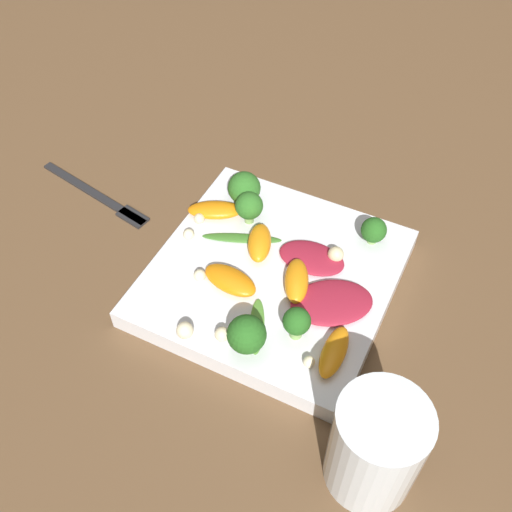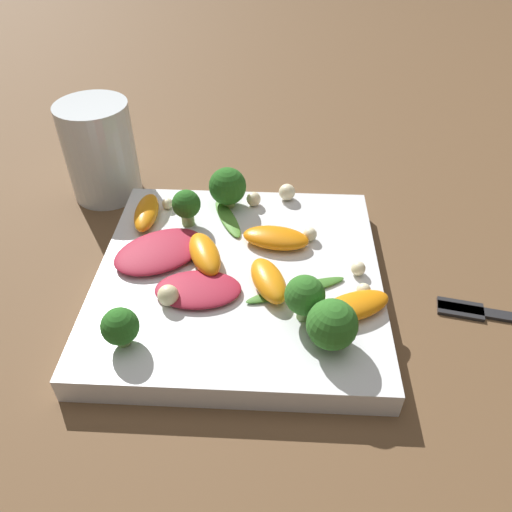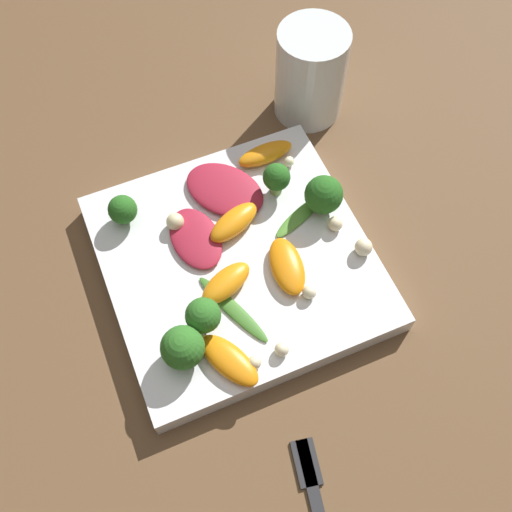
# 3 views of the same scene
# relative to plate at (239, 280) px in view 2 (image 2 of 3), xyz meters

# --- Properties ---
(ground_plane) EXTENTS (2.40, 2.40, 0.00)m
(ground_plane) POSITION_rel_plate_xyz_m (0.00, 0.00, -0.01)
(ground_plane) COLOR brown
(plate) EXTENTS (0.26, 0.26, 0.03)m
(plate) POSITION_rel_plate_xyz_m (0.00, 0.00, 0.00)
(plate) COLOR white
(plate) RESTS_ON ground_plane
(drinking_glass) EXTENTS (0.08, 0.08, 0.11)m
(drinking_glass) POSITION_rel_plate_xyz_m (-0.17, 0.16, 0.04)
(drinking_glass) COLOR white
(drinking_glass) RESTS_ON ground_plane
(radicchio_leaf_0) EXTENTS (0.11, 0.10, 0.01)m
(radicchio_leaf_0) POSITION_rel_plate_xyz_m (-0.08, 0.02, 0.02)
(radicchio_leaf_0) COLOR maroon
(radicchio_leaf_0) RESTS_ON plate
(radicchio_leaf_1) EXTENTS (0.08, 0.05, 0.01)m
(radicchio_leaf_1) POSITION_rel_plate_xyz_m (-0.03, -0.03, 0.02)
(radicchio_leaf_1) COLOR maroon
(radicchio_leaf_1) RESTS_ON plate
(orange_segment_0) EXTENTS (0.05, 0.07, 0.02)m
(orange_segment_0) POSITION_rel_plate_xyz_m (-0.03, 0.01, 0.02)
(orange_segment_0) COLOR orange
(orange_segment_0) RESTS_ON plate
(orange_segment_1) EXTENTS (0.07, 0.06, 0.01)m
(orange_segment_1) POSITION_rel_plate_xyz_m (0.10, -0.05, 0.02)
(orange_segment_1) COLOR orange
(orange_segment_1) RESTS_ON plate
(orange_segment_2) EXTENTS (0.07, 0.04, 0.02)m
(orange_segment_2) POSITION_rel_plate_xyz_m (0.03, 0.04, 0.02)
(orange_segment_2) COLOR orange
(orange_segment_2) RESTS_ON plate
(orange_segment_3) EXTENTS (0.03, 0.07, 0.02)m
(orange_segment_3) POSITION_rel_plate_xyz_m (-0.10, 0.08, 0.02)
(orange_segment_3) COLOR orange
(orange_segment_3) RESTS_ON plate
(orange_segment_4) EXTENTS (0.05, 0.06, 0.02)m
(orange_segment_4) POSITION_rel_plate_xyz_m (0.03, -0.02, 0.02)
(orange_segment_4) COLOR orange
(orange_segment_4) RESTS_ON plate
(broccoli_floret_0) EXTENTS (0.04, 0.04, 0.04)m
(broccoli_floret_0) POSITION_rel_plate_xyz_m (-0.02, 0.10, 0.04)
(broccoli_floret_0) COLOR #7A9E51
(broccoli_floret_0) RESTS_ON plate
(broccoli_floret_1) EXTENTS (0.03, 0.03, 0.04)m
(broccoli_floret_1) POSITION_rel_plate_xyz_m (-0.06, 0.07, 0.04)
(broccoli_floret_1) COLOR #84AD5B
(broccoli_floret_1) RESTS_ON plate
(broccoli_floret_2) EXTENTS (0.03, 0.03, 0.03)m
(broccoli_floret_2) POSITION_rel_plate_xyz_m (-0.09, -0.09, 0.03)
(broccoli_floret_2) COLOR #84AD5B
(broccoli_floret_2) RESTS_ON plate
(broccoli_floret_3) EXTENTS (0.03, 0.03, 0.04)m
(broccoli_floret_3) POSITION_rel_plate_xyz_m (0.06, -0.06, 0.04)
(broccoli_floret_3) COLOR #84AD5B
(broccoli_floret_3) RESTS_ON plate
(broccoli_floret_4) EXTENTS (0.04, 0.04, 0.04)m
(broccoli_floret_4) POSITION_rel_plate_xyz_m (0.08, -0.08, 0.04)
(broccoli_floret_4) COLOR #84AD5B
(broccoli_floret_4) RESTS_ON plate
(arugula_sprig_0) EXTENTS (0.09, 0.05, 0.00)m
(arugula_sprig_0) POSITION_rel_plate_xyz_m (0.05, -0.03, 0.01)
(arugula_sprig_0) COLOR #3D7528
(arugula_sprig_0) RESTS_ON plate
(arugula_sprig_1) EXTENTS (0.04, 0.07, 0.00)m
(arugula_sprig_1) POSITION_rel_plate_xyz_m (-0.02, 0.08, 0.01)
(arugula_sprig_1) COLOR #518E33
(arugula_sprig_1) RESTS_ON plate
(macadamia_nut_0) EXTENTS (0.01, 0.01, 0.01)m
(macadamia_nut_0) POSITION_rel_plate_xyz_m (-0.08, 0.10, 0.02)
(macadamia_nut_0) COLOR beige
(macadamia_nut_0) RESTS_ON plate
(macadamia_nut_1) EXTENTS (0.01, 0.01, 0.01)m
(macadamia_nut_1) POSITION_rel_plate_xyz_m (0.11, -0.03, 0.02)
(macadamia_nut_1) COLOR beige
(macadamia_nut_1) RESTS_ON plate
(macadamia_nut_2) EXTENTS (0.02, 0.02, 0.02)m
(macadamia_nut_2) POSITION_rel_plate_xyz_m (-0.06, -0.05, 0.02)
(macadamia_nut_2) COLOR beige
(macadamia_nut_2) RESTS_ON plate
(macadamia_nut_3) EXTENTS (0.01, 0.01, 0.01)m
(macadamia_nut_3) POSITION_rel_plate_xyz_m (0.11, -0.00, 0.02)
(macadamia_nut_3) COLOR beige
(macadamia_nut_3) RESTS_ON plate
(macadamia_nut_4) EXTENTS (0.02, 0.02, 0.02)m
(macadamia_nut_4) POSITION_rel_plate_xyz_m (0.01, 0.11, 0.02)
(macadamia_nut_4) COLOR beige
(macadamia_nut_4) RESTS_ON plate
(macadamia_nut_5) EXTENTS (0.01, 0.01, 0.01)m
(macadamia_nut_5) POSITION_rel_plate_xyz_m (0.07, 0.05, 0.02)
(macadamia_nut_5) COLOR beige
(macadamia_nut_5) RESTS_ON plate
(macadamia_nut_6) EXTENTS (0.02, 0.02, 0.02)m
(macadamia_nut_6) POSITION_rel_plate_xyz_m (0.04, 0.12, 0.02)
(macadamia_nut_6) COLOR beige
(macadamia_nut_6) RESTS_ON plate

